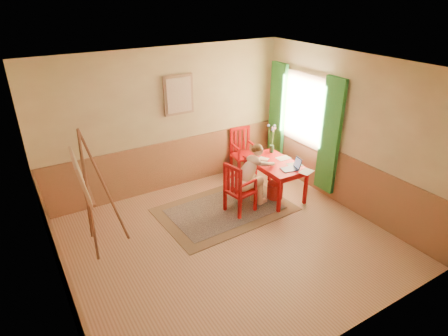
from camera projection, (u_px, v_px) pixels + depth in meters
room at (229, 164)px, 5.59m from camera, size 5.04×4.54×2.84m
wainscot at (204, 194)px, 6.59m from camera, size 5.00×4.50×1.00m
window at (302, 120)px, 7.58m from camera, size 0.12×2.01×2.20m
wall_portrait at (179, 95)px, 7.18m from camera, size 0.60×0.05×0.76m
rug at (225, 209)px, 7.07m from camera, size 2.47×1.71×0.02m
table at (275, 166)px, 7.30m from camera, size 0.73×1.21×0.72m
chair_left at (238, 188)px, 6.80m from camera, size 0.53×0.51×0.98m
chair_back at (243, 152)px, 8.24m from camera, size 0.52×0.54×1.03m
figure at (251, 174)px, 6.90m from camera, size 0.94×0.49×1.23m
laptop at (292, 167)px, 6.97m from camera, size 0.38×0.27×0.21m
papers at (286, 163)px, 7.21m from camera, size 0.71×1.12×0.00m
vase at (272, 140)px, 7.60m from camera, size 0.25×0.29×0.58m
wastebasket at (275, 191)px, 7.39m from camera, size 0.36×0.36×0.33m
easel at (84, 181)px, 5.56m from camera, size 0.70×0.89×2.00m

